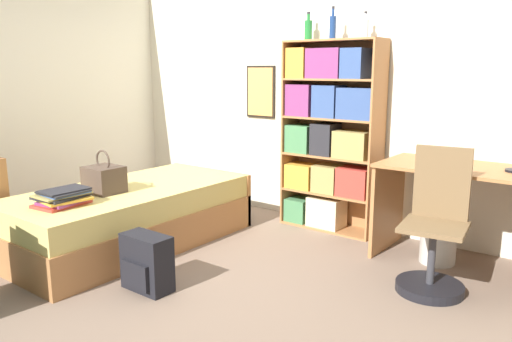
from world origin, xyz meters
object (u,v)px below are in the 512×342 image
(desk_chair, at_px, (434,244))
(waste_bin, at_px, (438,244))
(handbag, at_px, (104,179))
(bed, at_px, (132,216))
(bottle_green, at_px, (308,30))
(backpack, at_px, (146,263))
(book_stack_on_bed, at_px, (63,197))
(bottle_brown, at_px, (333,27))
(desk, at_px, (468,197))
(bottle_clear, at_px, (365,28))
(bookcase, at_px, (329,135))

(desk_chair, xyz_separation_m, waste_bin, (-0.12, 0.50, -0.17))
(handbag, distance_m, waste_bin, 2.67)
(bed, distance_m, bottle_green, 2.29)
(bottle_green, bearing_deg, backpack, -90.38)
(book_stack_on_bed, bearing_deg, desk_chair, 30.04)
(bottle_brown, bearing_deg, desk, -6.78)
(desk, xyz_separation_m, backpack, (-1.57, -1.75, -0.34))
(bed, relative_size, waste_bin, 6.96)
(handbag, xyz_separation_m, bottle_clear, (1.42, 1.66, 1.20))
(backpack, bearing_deg, waste_bin, 50.35)
(backpack, bearing_deg, desk, 48.17)
(bookcase, height_order, bottle_clear, bottle_clear)
(book_stack_on_bed, distance_m, desk, 2.98)
(bed, bearing_deg, backpack, -33.17)
(bookcase, bearing_deg, backpack, -98.35)
(handbag, bearing_deg, backpack, -19.46)
(book_stack_on_bed, relative_size, bottle_brown, 1.40)
(bed, xyz_separation_m, desk_chair, (2.33, 0.65, 0.07))
(bottle_green, distance_m, desk, 2.03)
(handbag, relative_size, bottle_clear, 1.58)
(bottle_clear, height_order, backpack, bottle_clear)
(bed, bearing_deg, desk_chair, 15.56)
(bottle_brown, relative_size, desk_chair, 0.29)
(bottle_brown, relative_size, backpack, 0.72)
(waste_bin, bearing_deg, desk_chair, -76.28)
(handbag, relative_size, bottle_brown, 1.25)
(desk, distance_m, desk_chair, 0.61)
(bottle_green, xyz_separation_m, waste_bin, (1.38, -0.29, -1.67))
(bottle_clear, bearing_deg, desk, -11.64)
(bookcase, xyz_separation_m, desk_chair, (1.24, -0.74, -0.56))
(book_stack_on_bed, distance_m, bookcase, 2.31)
(bookcase, xyz_separation_m, bottle_clear, (0.30, 0.03, 0.93))
(backpack, bearing_deg, book_stack_on_bed, -170.33)
(bottle_brown, xyz_separation_m, desk_chair, (1.21, -0.72, -1.51))
(bottle_brown, bearing_deg, backpack, -99.09)
(bookcase, bearing_deg, waste_bin, -12.02)
(bottle_clear, bearing_deg, book_stack_on_bed, -122.56)
(bottle_green, bearing_deg, bed, -119.85)
(book_stack_on_bed, relative_size, waste_bin, 1.31)
(handbag, xyz_separation_m, backpack, (0.83, -0.29, -0.41))
(desk_chair, bearing_deg, desk, 85.20)
(bookcase, height_order, desk_chair, bookcase)
(bottle_clear, bearing_deg, bed, -134.54)
(book_stack_on_bed, height_order, bottle_clear, bottle_clear)
(bookcase, relative_size, backpack, 4.47)
(book_stack_on_bed, relative_size, bookcase, 0.22)
(handbag, bearing_deg, bookcase, 55.58)
(handbag, relative_size, desk, 0.27)
(bed, height_order, bookcase, bookcase)
(book_stack_on_bed, bearing_deg, bed, 96.10)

